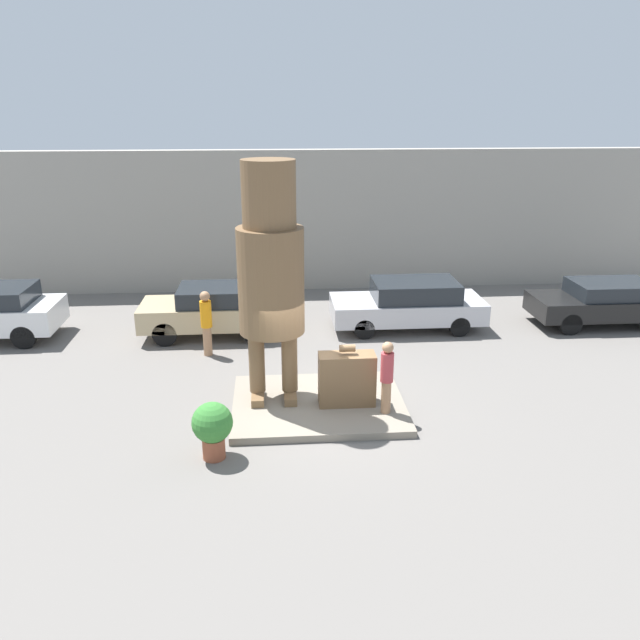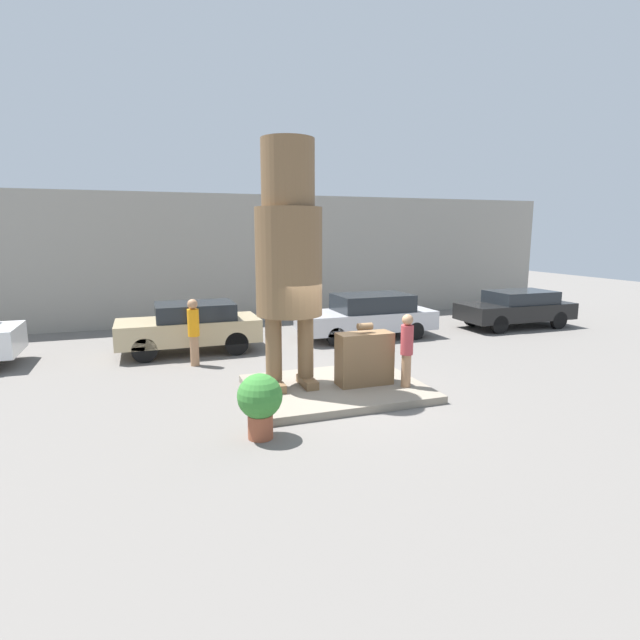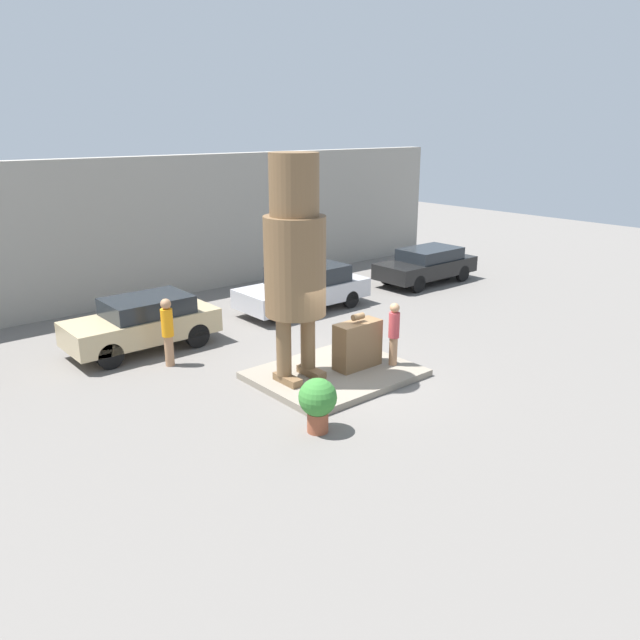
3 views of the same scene
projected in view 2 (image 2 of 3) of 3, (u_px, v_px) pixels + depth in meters
name	position (u px, v px, depth m)	size (l,w,h in m)	color
ground_plane	(336.00, 392.00, 11.38)	(60.00, 60.00, 0.00)	slate
pedestal	(336.00, 388.00, 11.36)	(3.88, 3.09, 0.17)	gray
building_backdrop	(247.00, 259.00, 20.16)	(28.00, 0.60, 5.06)	gray
statue_figure	(289.00, 246.00, 10.74)	(1.45, 1.45, 5.35)	brown
giant_suitcase	(364.00, 358.00, 11.31)	(1.26, 0.54, 1.42)	brown
tourist	(407.00, 347.00, 11.07)	(0.28, 0.28, 1.65)	#A87A56
parked_car_tan	(190.00, 326.00, 14.97)	(4.14, 1.79, 1.51)	tan
parked_car_silver	(368.00, 315.00, 17.09)	(4.62, 1.89, 1.50)	#B7B7BC
parked_car_black	(516.00, 308.00, 18.94)	(4.36, 1.78, 1.39)	black
planter_pot	(260.00, 401.00, 8.73)	(0.80, 0.80, 1.17)	brown
worker_hivis	(194.00, 329.00, 13.45)	(0.31, 0.31, 1.83)	#A87A56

